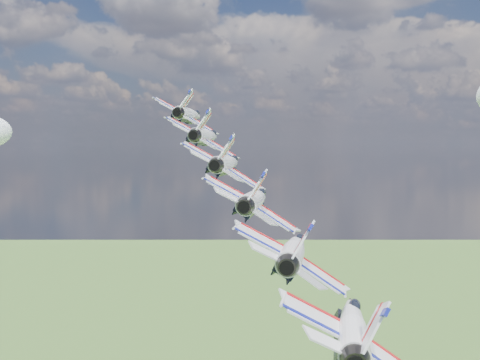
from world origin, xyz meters
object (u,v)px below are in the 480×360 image
at_px(jet_1, 206,136).
at_px(jet_2, 227,163).
at_px(jet_3, 255,200).
at_px(jet_5, 352,326).
at_px(jet_0, 190,115).
at_px(jet_4, 294,250).

bearing_deg(jet_1, jet_2, -64.24).
xyz_separation_m(jet_3, jet_5, (15.13, -18.30, -7.42)).
distance_m(jet_0, jet_3, 37.32).
height_order(jet_3, jet_4, jet_3).
bearing_deg(jet_1, jet_5, -64.24).
bearing_deg(jet_0, jet_2, -64.24).
bearing_deg(jet_3, jet_5, -64.24).
distance_m(jet_0, jet_4, 49.76).
relative_size(jet_4, jet_5, 1.00).
xyz_separation_m(jet_2, jet_3, (7.56, -9.15, -3.71)).
xyz_separation_m(jet_1, jet_3, (15.13, -18.30, -7.42)).
xyz_separation_m(jet_1, jet_5, (30.26, -36.60, -14.84)).
bearing_deg(jet_2, jet_4, -64.24).
bearing_deg(jet_1, jet_0, 115.76).
height_order(jet_1, jet_2, jet_1).
bearing_deg(jet_4, jet_1, 115.76).
height_order(jet_4, jet_5, jet_4).
bearing_deg(jet_0, jet_1, -64.24).
height_order(jet_0, jet_1, jet_0).
relative_size(jet_3, jet_4, 1.00).
bearing_deg(jet_2, jet_1, 115.76).
distance_m(jet_1, jet_3, 24.88).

